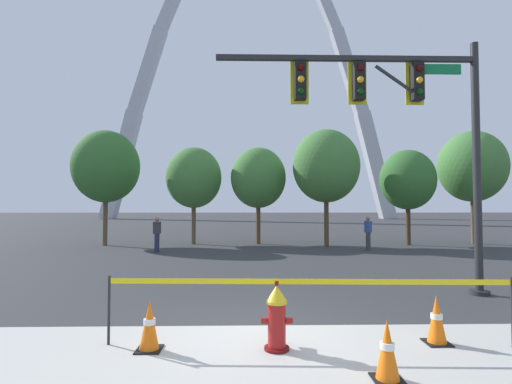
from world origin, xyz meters
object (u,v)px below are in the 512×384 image
at_px(traffic_cone_curb_edge, 437,320).
at_px(traffic_signal_gantry, 403,114).
at_px(traffic_cone_mid_sidewalk, 387,351).
at_px(fire_hydrant, 277,317).
at_px(pedestrian_standing_center, 368,233).
at_px(monument_arch, 249,79).
at_px(traffic_cone_by_hydrant, 149,326).
at_px(pedestrian_walking_left, 157,234).

xyz_separation_m(traffic_cone_curb_edge, traffic_signal_gantry, (0.84, 3.14, 3.91)).
bearing_deg(traffic_cone_mid_sidewalk, fire_hydrant, 141.31).
xyz_separation_m(fire_hydrant, traffic_cone_mid_sidewalk, (1.24, -1.00, -0.11)).
distance_m(fire_hydrant, traffic_cone_curb_edge, 2.44).
distance_m(traffic_cone_mid_sidewalk, pedestrian_standing_center, 13.95).
bearing_deg(monument_arch, pedestrian_standing_center, -83.07).
relative_size(traffic_cone_curb_edge, monument_arch, 0.01).
bearing_deg(traffic_cone_curb_edge, traffic_cone_by_hydrant, -177.63).
height_order(fire_hydrant, monument_arch, monument_arch).
relative_size(traffic_signal_gantry, pedestrian_standing_center, 4.04).
relative_size(traffic_cone_mid_sidewalk, monument_arch, 0.01).
relative_size(traffic_cone_by_hydrant, traffic_cone_curb_edge, 1.00).
distance_m(monument_arch, pedestrian_walking_left, 51.59).
height_order(traffic_signal_gantry, pedestrian_walking_left, traffic_signal_gantry).
xyz_separation_m(fire_hydrant, pedestrian_walking_left, (-4.52, 11.72, 0.35)).
relative_size(fire_hydrant, pedestrian_walking_left, 0.62).
bearing_deg(traffic_cone_by_hydrant, traffic_cone_mid_sidewalk, -18.21).
distance_m(fire_hydrant, traffic_signal_gantry, 6.02).
distance_m(fire_hydrant, pedestrian_standing_center, 13.44).
height_order(fire_hydrant, traffic_cone_by_hydrant, fire_hydrant).
xyz_separation_m(traffic_cone_mid_sidewalk, pedestrian_walking_left, (-5.77, 12.72, 0.46)).
bearing_deg(traffic_cone_curb_edge, monument_arch, 92.67).
xyz_separation_m(traffic_signal_gantry, pedestrian_standing_center, (1.99, 9.02, -3.45)).
bearing_deg(traffic_cone_curb_edge, traffic_signal_gantry, 74.95).
distance_m(fire_hydrant, pedestrian_walking_left, 12.57).
bearing_deg(traffic_cone_mid_sidewalk, traffic_cone_curb_edge, 44.99).
height_order(traffic_cone_by_hydrant, pedestrian_walking_left, pedestrian_walking_left).
distance_m(traffic_cone_mid_sidewalk, monument_arch, 63.25).
relative_size(fire_hydrant, monument_arch, 0.02).
bearing_deg(pedestrian_standing_center, traffic_cone_curb_edge, -103.14).
bearing_deg(monument_arch, traffic_cone_curb_edge, -87.33).
xyz_separation_m(traffic_cone_curb_edge, pedestrian_standing_center, (2.84, 12.16, 0.46)).
height_order(fire_hydrant, pedestrian_walking_left, pedestrian_walking_left).
bearing_deg(pedestrian_walking_left, traffic_signal_gantry, -47.08).
bearing_deg(traffic_signal_gantry, monument_arch, 93.71).
height_order(traffic_cone_curb_edge, pedestrian_standing_center, pedestrian_standing_center).
bearing_deg(traffic_cone_mid_sidewalk, pedestrian_standing_center, 73.21).
xyz_separation_m(monument_arch, pedestrian_walking_left, (-4.27, -46.09, -22.79)).
xyz_separation_m(fire_hydrant, traffic_cone_curb_edge, (2.43, 0.19, -0.11)).
distance_m(traffic_cone_by_hydrant, monument_arch, 62.31).
distance_m(traffic_signal_gantry, monument_arch, 57.91).
height_order(traffic_cone_curb_edge, traffic_signal_gantry, traffic_signal_gantry).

